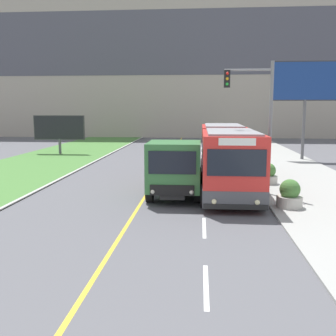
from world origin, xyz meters
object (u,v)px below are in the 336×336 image
dump_truck (175,169)px  city_bus (226,156)px  billboard_small (59,128)px  planter_round_second (268,175)px  traffic_light_mast (257,112)px  planter_round_near (290,195)px  billboard_large (306,85)px  planter_round_third (257,162)px

dump_truck → city_bus: bearing=49.4°
city_bus → billboard_small: size_ratio=2.62×
city_bus → planter_round_second: bearing=11.4°
city_bus → traffic_light_mast: (1.26, -2.13, 2.38)m
billboard_small → planter_round_near: size_ratio=3.95×
city_bus → billboard_large: bearing=58.8°
planter_round_second → traffic_light_mast: bearing=-112.1°
planter_round_near → planter_round_third: planter_round_near is taller
dump_truck → billboard_large: bearing=56.6°
billboard_large → planter_round_third: bearing=-128.0°
traffic_light_mast → billboard_large: bearing=67.4°
planter_round_third → dump_truck: bearing=-120.0°
city_bus → planter_round_near: city_bus is taller
planter_round_second → planter_round_third: bearing=88.7°
city_bus → dump_truck: 3.89m
city_bus → planter_round_third: 6.23m
traffic_light_mast → planter_round_second: size_ratio=5.56×
dump_truck → planter_round_near: dump_truck is taller
billboard_large → planter_round_second: size_ratio=6.89×
billboard_large → planter_round_near: size_ratio=6.62×
planter_round_near → dump_truck: bearing=160.1°
dump_truck → planter_round_third: 9.95m
billboard_small → dump_truck: bearing=-55.3°
city_bus → planter_round_second: 2.57m
billboard_small → planter_round_second: (16.42, -13.28, -1.78)m
planter_round_second → planter_round_third: planter_round_third is taller
billboard_small → planter_round_third: billboard_small is taller
planter_round_near → planter_round_second: bearing=90.1°
dump_truck → planter_round_near: size_ratio=5.43×
city_bus → planter_round_near: 5.35m
billboard_small → planter_round_second: size_ratio=4.11×
billboard_large → planter_round_near: billboard_large is taller
billboard_large → billboard_small: (-20.94, 2.48, -3.62)m
city_bus → traffic_light_mast: bearing=-59.4°
planter_round_near → planter_round_third: 10.35m
dump_truck → billboard_small: size_ratio=1.37×
billboard_large → billboard_small: billboard_large is taller
traffic_light_mast → planter_round_third: traffic_light_mast is taller
city_bus → billboard_large: 13.88m
billboard_large → dump_truck: bearing=-123.4°
city_bus → dump_truck: city_bus is taller
planter_round_second → billboard_small: bearing=141.0°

